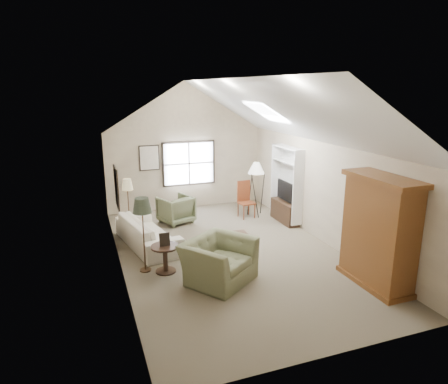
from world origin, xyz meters
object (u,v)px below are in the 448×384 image
object	(u,v)px
armchair_far	(176,209)
coffee_table	(227,246)
armchair_near	(219,261)
armoire	(379,232)
side_chair	(246,200)
side_table	(165,259)
sofa	(148,232)

from	to	relation	value
armchair_far	coffee_table	xyz separation A→B (m)	(0.57, -2.73, -0.14)
armchair_near	coffee_table	size ratio (longest dim) A/B	1.34
coffee_table	armoire	bearing A→B (deg)	-44.65
side_chair	coffee_table	bearing A→B (deg)	-127.14
armchair_near	coffee_table	distance (m)	1.24
armchair_far	side_table	distance (m)	3.19
armoire	coffee_table	size ratio (longest dim) A/B	2.23
armchair_near	armchair_far	xyz separation A→B (m)	(0.02, 3.80, -0.03)
armoire	armchair_far	xyz separation A→B (m)	(-2.87, 4.99, -0.70)
side_chair	sofa	bearing A→B (deg)	-164.78
armchair_far	side_table	xyz separation A→B (m)	(-0.95, -3.04, -0.10)
coffee_table	side_chair	world-z (taller)	side_chair
sofa	side_table	world-z (taller)	sofa
armoire	armchair_near	xyz separation A→B (m)	(-2.88, 1.18, -0.67)
sofa	side_table	distance (m)	1.60
armchair_far	side_chair	bearing A→B (deg)	151.95
sofa	armchair_near	bearing A→B (deg)	-167.39
armoire	armchair_near	size ratio (longest dim) A/B	1.66
armoire	armchair_far	size ratio (longest dim) A/B	2.53
sofa	coffee_table	bearing A→B (deg)	-139.27
coffee_table	armchair_near	bearing A→B (deg)	-118.85
armoire	side_table	bearing A→B (deg)	152.97
armchair_far	side_chair	distance (m)	2.12
armoire	armchair_far	world-z (taller)	armoire
side_chair	armchair_near	bearing A→B (deg)	-126.28
side_chair	armoire	bearing A→B (deg)	-86.23
armoire	sofa	bearing A→B (deg)	137.82
armchair_near	side_chair	size ratio (longest dim) A/B	1.20
armoire	armchair_far	distance (m)	5.80
coffee_table	side_table	size ratio (longest dim) A/B	1.66
armchair_near	armchair_far	size ratio (longest dim) A/B	1.52
armoire	side_chair	bearing A→B (deg)	99.16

